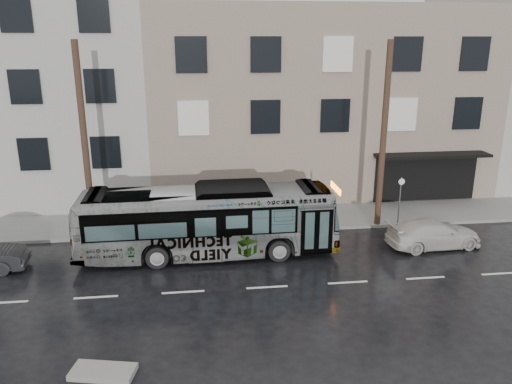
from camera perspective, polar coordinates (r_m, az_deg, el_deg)
The scene contains 9 objects.
ground at distance 21.75m, azimuth 0.32°, elevation -7.78°, with size 120.00×120.00×0.00m, color black.
sidewalk at distance 26.22m, azimuth -1.04°, elevation -3.18°, with size 90.00×3.60×0.15m, color gray.
building_taupe at distance 33.35m, azimuth 6.19°, elevation 10.66°, with size 20.00×12.00×11.00m, color gray.
utility_pole_front at distance 25.00m, azimuth 14.37°, elevation 6.17°, with size 0.30×0.30×9.00m, color #462F23.
utility_pole_rear at distance 23.84m, azimuth -18.99°, elevation 5.27°, with size 0.30×0.30×9.00m, color #462F23.
sign_post at distance 26.20m, azimuth 16.09°, elevation -0.94°, with size 0.06×0.06×2.40m, color slate.
bus at distance 21.83m, azimuth -5.53°, elevation -3.32°, with size 2.63×11.24×3.13m, color #B2B2B2.
white_sedan at distance 24.28m, azimuth 19.63°, elevation -4.50°, with size 1.76×4.34×1.26m, color beige.
slush_pile at distance 15.65m, azimuth -17.08°, elevation -19.06°, with size 1.80×0.80×0.18m, color #9D9A95.
Camera 1 is at (-2.53, -19.59, 9.10)m, focal length 35.00 mm.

